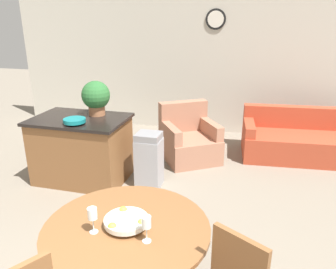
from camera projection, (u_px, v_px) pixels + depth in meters
name	position (u px, v px, depth m)	size (l,w,h in m)	color
wall_back	(201.00, 65.00, 6.51)	(8.00, 0.09, 2.70)	beige
dining_table	(127.00, 244.00, 2.54)	(1.28, 1.28, 0.73)	brown
fruit_bowl	(126.00, 221.00, 2.47)	(0.34, 0.34, 0.09)	silver
wine_glass_left	(92.00, 215.00, 2.37)	(0.07, 0.07, 0.20)	silver
wine_glass_right	(146.00, 223.00, 2.27)	(0.07, 0.07, 0.20)	silver
kitchen_island	(82.00, 149.00, 4.67)	(1.30, 0.89, 0.93)	brown
teal_bowl	(75.00, 121.00, 4.24)	(0.29, 0.29, 0.07)	#147A7F
potted_plant	(96.00, 97.00, 4.57)	(0.40, 0.40, 0.49)	#A36642
trash_bin	(149.00, 160.00, 4.50)	(0.34, 0.32, 0.77)	#9E9EA3
couch	(304.00, 141.00, 5.49)	(2.09, 1.09, 0.80)	#B24228
armchair	(189.00, 141.00, 5.43)	(1.16, 1.17, 0.91)	#A87056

